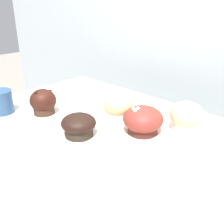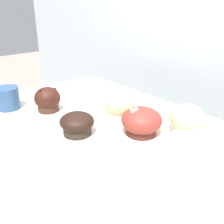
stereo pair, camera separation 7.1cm
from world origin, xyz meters
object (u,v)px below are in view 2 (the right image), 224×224
Objects in this scene: muffin_front_center at (187,120)px; muffin_back_right at (77,124)px; coffee_cup at (8,97)px; muffin_front_right at (48,100)px; muffin_front_left at (120,108)px; muffin_back_left at (141,122)px.

muffin_front_center is 0.32m from muffin_back_right.
muffin_front_right is at bearing 40.72° from coffee_cup.
muffin_front_left is at bearing 38.16° from coffee_cup.
muffin_front_right reaches higher than coffee_cup.
muffin_front_center is at bearing 49.89° from muffin_back_right.
muffin_front_center reaches higher than muffin_back_right.
muffin_back_right is at bearing -130.11° from muffin_front_center.
coffee_cup reaches higher than muffin_front_left.
coffee_cup is at bearing -141.84° from muffin_front_left.
muffin_back_left reaches higher than coffee_cup.
muffin_front_right reaches higher than muffin_front_left.
muffin_front_right is at bearing -151.59° from muffin_front_center.
muffin_back_left is at bearing 20.57° from muffin_front_right.
muffin_back_right is at bearing -130.31° from muffin_back_left.
muffin_front_center is 0.13m from muffin_back_left.
muffin_back_left is (-0.08, -0.10, -0.00)m from muffin_front_center.
muffin_front_center reaches higher than coffee_cup.
muffin_front_right is (-0.42, -0.23, -0.00)m from muffin_front_center.
muffin_front_right reaches higher than muffin_back_left.
muffin_front_center is 0.90× the size of coffee_cup.
muffin_front_left is at bearing 167.08° from muffin_back_left.
muffin_front_right is (-0.21, -0.15, 0.01)m from muffin_front_left.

